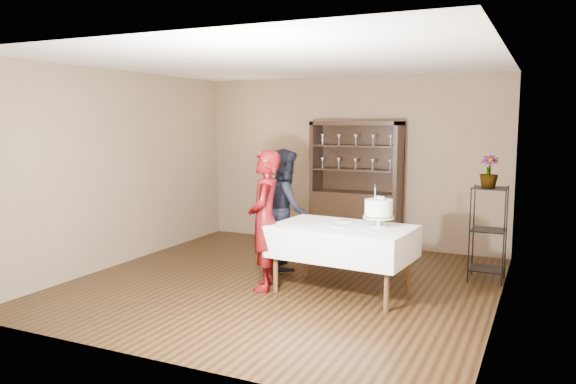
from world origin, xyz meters
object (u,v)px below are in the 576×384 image
Objects in this scene: china_hutch at (356,206)px; cake_table at (343,242)px; woman at (265,220)px; plant_etagere at (488,230)px; cake at (379,210)px; potted_plant at (489,172)px; man at (285,209)px.

china_hutch is 2.36m from cake_table.
china_hutch is 1.20× the size of woman.
woman is (-2.39, -1.48, 0.18)m from plant_etagere.
potted_plant reaches higher than cake.
potted_plant is (2.37, 1.45, 0.55)m from woman.
woman is at bearing 160.38° from man.
plant_etagere is 2.43× the size of cake.
china_hutch reaches higher than potted_plant.
woman is at bearing -96.93° from china_hutch.
man is at bearing -107.74° from china_hutch.
china_hutch is 1.65m from man.
man is at bearing 146.19° from cake_table.
woman reaches higher than cake_table.
woman reaches higher than plant_etagere.
potted_plant is at bearing -129.03° from plant_etagere.
plant_etagere is at bearing 45.22° from cake.
plant_etagere is 0.72× the size of cake_table.
cake is (-1.10, -1.11, 0.34)m from plant_etagere.
potted_plant reaches higher than plant_etagere.
china_hutch is 2.43m from potted_plant.
cake reaches higher than plant_etagere.
china_hutch is 2.55m from woman.
cake is (1.48, -0.60, 0.18)m from man.
woman is 0.99m from man.
cake is at bearing -134.78° from plant_etagere.
woman is (-0.89, -0.24, 0.22)m from cake_table.
china_hutch is 5.01× the size of potted_plant.
cake reaches higher than cake_table.
man is 4.10× the size of potted_plant.
cake_table is 1.02× the size of man.
cake is at bearing -65.71° from china_hutch.
china_hutch reaches higher than plant_etagere.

